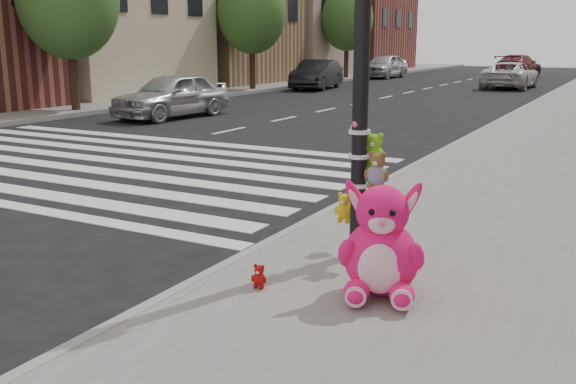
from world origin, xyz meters
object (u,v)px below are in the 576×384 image
Objects in this scene: car_silver_far at (172,95)px; red_teddy at (259,276)px; signal_pole at (363,93)px; car_white_near at (510,75)px; car_dark_far at (317,74)px; pink_bunny at (381,249)px.

red_teddy is at bearing -43.38° from car_silver_far.
signal_pole is 0.84× the size of car_white_near.
red_teddy is 26.91m from car_dark_far.
car_dark_far is at bearing 98.50° from pink_bunny.
car_dark_far is at bearing 101.31° from car_silver_far.
pink_bunny is 29.47m from car_white_near.
car_silver_far reaches higher than pink_bunny.
signal_pole is at bearing -38.60° from car_silver_far.
pink_bunny reaches higher than red_teddy.
car_white_near is at bearing 74.45° from car_silver_far.
signal_pole reaches higher than car_dark_far.
signal_pole is at bearing 63.82° from red_teddy.
car_dark_far is at bearing 32.77° from car_white_near.
red_teddy is 29.72m from car_white_near.
signal_pole is 28.48m from car_white_near.
car_dark_far is (-1.46, 13.19, 0.03)m from car_silver_far.
car_silver_far is at bearing 70.39° from car_white_near.
red_teddy is at bearing -108.13° from signal_pole.
red_teddy is (-1.02, -0.37, -0.32)m from pink_bunny.
signal_pole is at bearing 103.03° from pink_bunny.
car_white_near is (-4.09, 29.18, 0.09)m from pink_bunny.
signal_pole is 17.62× the size of red_teddy.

